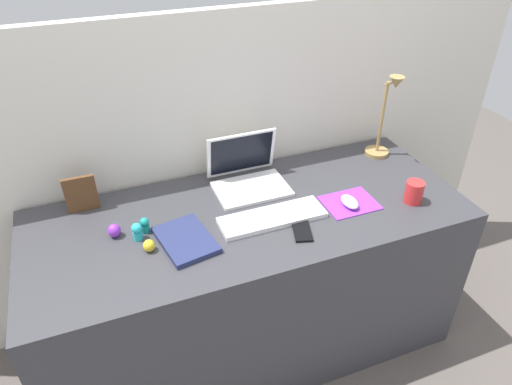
{
  "coord_description": "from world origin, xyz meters",
  "views": [
    {
      "loc": [
        -0.52,
        -1.38,
        1.84
      ],
      "look_at": [
        0.02,
        0.0,
        0.83
      ],
      "focal_mm": 33.21,
      "sensor_mm": 36.0,
      "label": 1
    }
  ],
  "objects_px": {
    "desk_lamp": "(385,119)",
    "toy_figurine_yellow": "(149,246)",
    "coffee_mug": "(414,192)",
    "toy_figurine_purple": "(114,231)",
    "cell_phone": "(302,230)",
    "picture_frame": "(81,194)",
    "toy_figurine_teal": "(145,225)",
    "keyboard": "(272,217)",
    "mouse": "(350,202)",
    "toy_figurine_cyan": "(137,231)",
    "laptop": "(247,173)",
    "notebook_pad": "(186,240)"
  },
  "relations": [
    {
      "from": "mouse",
      "to": "toy_figurine_cyan",
      "type": "xyz_separation_m",
      "value": [
        -0.81,
        0.1,
        0.02
      ]
    },
    {
      "from": "mouse",
      "to": "picture_frame",
      "type": "bearing_deg",
      "value": 160.02
    },
    {
      "from": "desk_lamp",
      "to": "toy_figurine_cyan",
      "type": "bearing_deg",
      "value": -170.36
    },
    {
      "from": "toy_figurine_cyan",
      "to": "coffee_mug",
      "type": "bearing_deg",
      "value": -8.81
    },
    {
      "from": "keyboard",
      "to": "mouse",
      "type": "xyz_separation_m",
      "value": [
        0.32,
        -0.03,
        0.01
      ]
    },
    {
      "from": "toy_figurine_purple",
      "to": "coffee_mug",
      "type": "bearing_deg",
      "value": -10.43
    },
    {
      "from": "desk_lamp",
      "to": "coffee_mug",
      "type": "xyz_separation_m",
      "value": [
        -0.08,
        -0.36,
        -0.14
      ]
    },
    {
      "from": "mouse",
      "to": "coffee_mug",
      "type": "distance_m",
      "value": 0.26
    },
    {
      "from": "mouse",
      "to": "toy_figurine_purple",
      "type": "xyz_separation_m",
      "value": [
        -0.89,
        0.15,
        0.0
      ]
    },
    {
      "from": "coffee_mug",
      "to": "toy_figurine_purple",
      "type": "xyz_separation_m",
      "value": [
        -1.14,
        0.21,
        -0.02
      ]
    },
    {
      "from": "mouse",
      "to": "toy_figurine_teal",
      "type": "height_order",
      "value": "toy_figurine_teal"
    },
    {
      "from": "keyboard",
      "to": "desk_lamp",
      "type": "height_order",
      "value": "desk_lamp"
    },
    {
      "from": "desk_lamp",
      "to": "toy_figurine_teal",
      "type": "distance_m",
      "value": 1.14
    },
    {
      "from": "notebook_pad",
      "to": "toy_figurine_teal",
      "type": "distance_m",
      "value": 0.17
    },
    {
      "from": "picture_frame",
      "to": "mouse",
      "type": "bearing_deg",
      "value": -19.98
    },
    {
      "from": "notebook_pad",
      "to": "desk_lamp",
      "type": "bearing_deg",
      "value": 5.65
    },
    {
      "from": "toy_figurine_teal",
      "to": "toy_figurine_purple",
      "type": "distance_m",
      "value": 0.11
    },
    {
      "from": "picture_frame",
      "to": "toy_figurine_teal",
      "type": "distance_m",
      "value": 0.3
    },
    {
      "from": "toy_figurine_teal",
      "to": "coffee_mug",
      "type": "bearing_deg",
      "value": -10.76
    },
    {
      "from": "mouse",
      "to": "toy_figurine_yellow",
      "type": "xyz_separation_m",
      "value": [
        -0.79,
        0.02,
        0.0
      ]
    },
    {
      "from": "picture_frame",
      "to": "toy_figurine_yellow",
      "type": "distance_m",
      "value": 0.39
    },
    {
      "from": "toy_figurine_yellow",
      "to": "laptop",
      "type": "bearing_deg",
      "value": 30.81
    },
    {
      "from": "picture_frame",
      "to": "laptop",
      "type": "bearing_deg",
      "value": -4.77
    },
    {
      "from": "toy_figurine_yellow",
      "to": "toy_figurine_cyan",
      "type": "bearing_deg",
      "value": 108.1
    },
    {
      "from": "toy_figurine_teal",
      "to": "keyboard",
      "type": "bearing_deg",
      "value": -12.51
    },
    {
      "from": "toy_figurine_teal",
      "to": "toy_figurine_cyan",
      "type": "bearing_deg",
      "value": -136.43
    },
    {
      "from": "picture_frame",
      "to": "toy_figurine_yellow",
      "type": "relative_size",
      "value": 3.28
    },
    {
      "from": "laptop",
      "to": "toy_figurine_cyan",
      "type": "xyz_separation_m",
      "value": [
        -0.49,
        -0.2,
        -0.02
      ]
    },
    {
      "from": "desk_lamp",
      "to": "toy_figurine_yellow",
      "type": "relative_size",
      "value": 8.67
    },
    {
      "from": "desk_lamp",
      "to": "toy_figurine_purple",
      "type": "bearing_deg",
      "value": -173.0
    },
    {
      "from": "keyboard",
      "to": "mouse",
      "type": "distance_m",
      "value": 0.32
    },
    {
      "from": "toy_figurine_teal",
      "to": "toy_figurine_yellow",
      "type": "height_order",
      "value": "toy_figurine_teal"
    },
    {
      "from": "toy_figurine_teal",
      "to": "toy_figurine_purple",
      "type": "bearing_deg",
      "value": 172.73
    },
    {
      "from": "mouse",
      "to": "desk_lamp",
      "type": "xyz_separation_m",
      "value": [
        0.34,
        0.3,
        0.17
      ]
    },
    {
      "from": "mouse",
      "to": "picture_frame",
      "type": "relative_size",
      "value": 0.64
    },
    {
      "from": "coffee_mug",
      "to": "toy_figurine_cyan",
      "type": "distance_m",
      "value": 1.08
    },
    {
      "from": "desk_lamp",
      "to": "toy_figurine_cyan",
      "type": "relative_size",
      "value": 5.79
    },
    {
      "from": "notebook_pad",
      "to": "coffee_mug",
      "type": "distance_m",
      "value": 0.92
    },
    {
      "from": "mouse",
      "to": "toy_figurine_cyan",
      "type": "height_order",
      "value": "toy_figurine_cyan"
    },
    {
      "from": "mouse",
      "to": "desk_lamp",
      "type": "relative_size",
      "value": 0.24
    },
    {
      "from": "notebook_pad",
      "to": "toy_figurine_cyan",
      "type": "height_order",
      "value": "toy_figurine_cyan"
    },
    {
      "from": "cell_phone",
      "to": "picture_frame",
      "type": "height_order",
      "value": "picture_frame"
    },
    {
      "from": "desk_lamp",
      "to": "coffee_mug",
      "type": "height_order",
      "value": "desk_lamp"
    },
    {
      "from": "keyboard",
      "to": "desk_lamp",
      "type": "bearing_deg",
      "value": 22.21
    },
    {
      "from": "picture_frame",
      "to": "toy_figurine_yellow",
      "type": "bearing_deg",
      "value": -60.21
    },
    {
      "from": "toy_figurine_yellow",
      "to": "toy_figurine_teal",
      "type": "bearing_deg",
      "value": 86.59
    },
    {
      "from": "laptop",
      "to": "cell_phone",
      "type": "relative_size",
      "value": 2.34
    },
    {
      "from": "notebook_pad",
      "to": "picture_frame",
      "type": "height_order",
      "value": "picture_frame"
    },
    {
      "from": "toy_figurine_teal",
      "to": "picture_frame",
      "type": "bearing_deg",
      "value": 131.61
    },
    {
      "from": "notebook_pad",
      "to": "toy_figurine_yellow",
      "type": "height_order",
      "value": "toy_figurine_yellow"
    }
  ]
}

